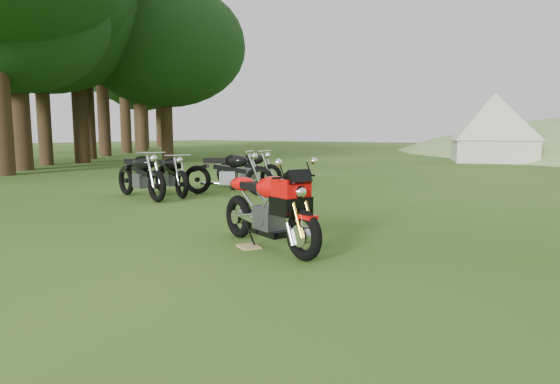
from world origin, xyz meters
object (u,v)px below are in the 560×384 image
Objects in this scene: vintage_moto_a at (170,173)px; vintage_moto_b at (228,171)px; plywood_board at (249,247)px; vintage_moto_c at (140,174)px; tent_left at (493,130)px; sport_motorcycle at (268,202)px; vintage_moto_d at (248,168)px.

vintage_moto_b is (1.00, 0.78, 0.04)m from vintage_moto_a.
vintage_moto_c is at bearing 156.65° from plywood_board.
vintage_moto_b is 16.59m from tent_left.
sport_motorcycle is 0.92× the size of vintage_moto_c.
vintage_moto_c reaches higher than vintage_moto_b.
vintage_moto_b is at bearing 156.75° from sport_motorcycle.
plywood_board is 0.15× the size of vintage_moto_a.
vintage_moto_a is 17.52m from tent_left.
vintage_moto_b reaches higher than vintage_moto_a.
plywood_board is 6.27m from vintage_moto_d.
plywood_board is 19.98m from tent_left.
vintage_moto_b is at bearing 134.75° from plywood_board.
sport_motorcycle is 4.94m from vintage_moto_b.
vintage_moto_b reaches higher than vintage_moto_d.
sport_motorcycle is 0.54× the size of tent_left.
sport_motorcycle is at bearing -52.21° from vintage_moto_d.
vintage_moto_c is 18.26m from tent_left.
vintage_moto_a is 0.92× the size of vintage_moto_c.
sport_motorcycle is 0.99× the size of vintage_moto_a.
vintage_moto_c is 0.59× the size of tent_left.
vintage_moto_c is at bearing -148.91° from vintage_moto_b.
vintage_moto_d is (-0.53, 1.35, -0.02)m from vintage_moto_b.
vintage_moto_b is 1.87m from vintage_moto_c.
vintage_moto_d is at bearing 99.35° from vintage_moto_a.
vintage_moto_a is at bearing -165.30° from vintage_moto_b.
plywood_board is at bearing -126.87° from sport_motorcycle.
plywood_board is at bearing -54.32° from vintage_moto_d.
plywood_board is at bearing -68.58° from vintage_moto_b.
vintage_moto_a is (-4.63, 2.57, -0.06)m from sport_motorcycle.
vintage_moto_a is at bearing -106.18° from vintage_moto_d.
vintage_moto_c reaches higher than plywood_board.
vintage_moto_c is (-4.72, 1.83, -0.02)m from sport_motorcycle.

